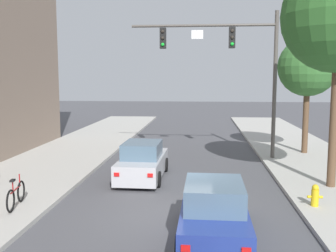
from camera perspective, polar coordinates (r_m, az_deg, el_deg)
The scene contains 7 objects.
ground_plane at distance 12.29m, azimuth 0.57°, elevation -13.32°, with size 120.00×120.00×0.00m, color #4C4C51.
traffic_signal_mast at distance 20.45m, azimuth 9.51°, elevation 10.05°, with size 7.48×0.38×7.50m.
car_lead_silver at distance 16.66m, azimuth -3.73°, elevation -5.30°, with size 1.90×4.27×1.60m.
car_following_blue at distance 10.57m, azimuth 6.75°, elevation -12.67°, with size 1.87×4.26×1.60m.
bicycle_leaning at distance 13.59m, azimuth -21.43°, elevation -9.42°, with size 0.33×1.76×0.98m.
fire_hydrant at distance 13.63m, azimuth 20.78°, elevation -9.49°, with size 0.48×0.24×0.72m.
street_tree_second at distance 22.63m, azimuth 19.86°, elevation 8.13°, with size 3.24×3.24×6.37m.
Camera 1 is at (0.88, -11.49, 4.28)m, focal length 41.51 mm.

